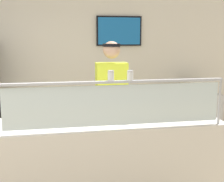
# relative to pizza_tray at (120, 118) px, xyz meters

# --- Properties ---
(ground_plane) EXTENTS (12.00, 12.00, 0.00)m
(ground_plane) POSITION_rel_pizza_tray_xyz_m (-0.11, 0.61, -0.97)
(ground_plane) COLOR tan
(ground_plane) RESTS_ON ground
(shop_rear_unit) EXTENTS (6.70, 0.13, 2.70)m
(shop_rear_unit) POSITION_rel_pizza_tray_xyz_m (-0.11, 2.22, 0.39)
(shop_rear_unit) COLOR silver
(shop_rear_unit) RESTS_ON ground
(serving_counter) EXTENTS (2.30, 0.67, 0.95)m
(serving_counter) POSITION_rel_pizza_tray_xyz_m (-0.11, -0.05, -0.49)
(serving_counter) COLOR silver
(serving_counter) RESTS_ON ground
(sneeze_guard) EXTENTS (2.12, 0.06, 0.46)m
(sneeze_guard) POSITION_rel_pizza_tray_xyz_m (-0.11, -0.33, 0.27)
(sneeze_guard) COLOR #B2B5BC
(sneeze_guard) RESTS_ON serving_counter
(pizza_tray) EXTENTS (0.41, 0.41, 0.04)m
(pizza_tray) POSITION_rel_pizza_tray_xyz_m (0.00, 0.00, 0.00)
(pizza_tray) COLOR #9EA0A8
(pizza_tray) RESTS_ON serving_counter
(pizza_server) EXTENTS (0.12, 0.29, 0.01)m
(pizza_server) POSITION_rel_pizza_tray_xyz_m (0.01, -0.02, 0.02)
(pizza_server) COLOR #ADAFB7
(pizza_server) RESTS_ON pizza_tray
(parmesan_shaker) EXTENTS (0.06, 0.06, 0.10)m
(parmesan_shaker) POSITION_rel_pizza_tray_xyz_m (-0.16, -0.33, 0.49)
(parmesan_shaker) COLOR white
(parmesan_shaker) RESTS_ON sneeze_guard
(pepper_flake_shaker) EXTENTS (0.06, 0.06, 0.09)m
(pepper_flake_shaker) POSITION_rel_pizza_tray_xyz_m (0.02, -0.33, 0.48)
(pepper_flake_shaker) COLOR white
(pepper_flake_shaker) RESTS_ON sneeze_guard
(worker_figure) EXTENTS (0.41, 0.50, 1.76)m
(worker_figure) POSITION_rel_pizza_tray_xyz_m (0.02, 0.59, 0.04)
(worker_figure) COLOR #23232D
(worker_figure) RESTS_ON ground
(prep_shelf) EXTENTS (0.70, 0.55, 0.86)m
(prep_shelf) POSITION_rel_pizza_tray_xyz_m (1.73, 1.73, -0.54)
(prep_shelf) COLOR #B7BABF
(prep_shelf) RESTS_ON ground
(pizza_box_stack) EXTENTS (0.46, 0.44, 0.22)m
(pizza_box_stack) POSITION_rel_pizza_tray_xyz_m (1.73, 1.73, 0.01)
(pizza_box_stack) COLOR silver
(pizza_box_stack) RESTS_ON prep_shelf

